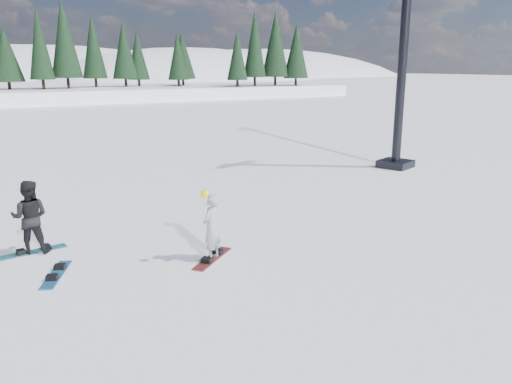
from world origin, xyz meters
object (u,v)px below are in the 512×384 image
(snowboard_loose_a, at_px, (56,275))
(snowboarder_man, at_px, (30,217))
(snowboarder_woman, at_px, (212,227))
(lift_tower, at_px, (401,88))

(snowboard_loose_a, bearing_deg, snowboarder_man, 32.63)
(snowboarder_woman, bearing_deg, snowboarder_man, -73.48)
(lift_tower, bearing_deg, snowboarder_man, 172.97)
(lift_tower, xyz_separation_m, snowboard_loose_a, (-14.59, -5.06, -3.39))
(snowboarder_woman, height_order, snowboard_loose_a, snowboarder_woman)
(lift_tower, relative_size, snowboarder_man, 4.78)
(lift_tower, bearing_deg, snowboarder_woman, -172.59)
(snowboarder_woman, xyz_separation_m, snowboard_loose_a, (-3.26, 0.78, -0.77))
(lift_tower, xyz_separation_m, snowboarder_man, (-14.86, -3.38, -2.53))
(snowboarder_woman, xyz_separation_m, snowboarder_man, (-3.53, 2.46, 0.09))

